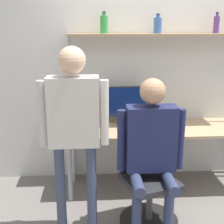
{
  "coord_description": "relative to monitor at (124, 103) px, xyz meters",
  "views": [
    {
      "loc": [
        -0.76,
        -2.99,
        1.87
      ],
      "look_at": [
        -0.58,
        -0.21,
        1.08
      ],
      "focal_mm": 50.0,
      "sensor_mm": 36.0,
      "label": 1
    }
  ],
  "objects": [
    {
      "name": "monitor",
      "position": [
        0.0,
        0.0,
        0.0
      ],
      "size": [
        0.54,
        0.17,
        0.45
      ],
      "color": "#333338",
      "rests_on": "desk"
    },
    {
      "name": "person_seated",
      "position": [
        0.15,
        -0.93,
        -0.13
      ],
      "size": [
        0.61,
        0.47,
        1.42
      ],
      "color": "#2D3856",
      "rests_on": "ground_plane"
    },
    {
      "name": "bottle_purple",
      "position": [
        1.02,
        -0.02,
        0.89
      ],
      "size": [
        0.07,
        0.07,
        0.23
      ],
      "color": "#593372",
      "rests_on": "shelf_unit"
    },
    {
      "name": "bottle_green",
      "position": [
        -0.23,
        -0.02,
        0.89
      ],
      "size": [
        0.09,
        0.09,
        0.23
      ],
      "color": "#2D8C3F",
      "rests_on": "shelf_unit"
    },
    {
      "name": "desk",
      "position": [
        0.39,
        -0.17,
        -0.32
      ],
      "size": [
        2.14,
        0.65,
        0.73
      ],
      "color": "tan",
      "rests_on": "ground_plane"
    },
    {
      "name": "office_chair",
      "position": [
        0.14,
        -0.89,
        -0.69
      ],
      "size": [
        0.58,
        0.58,
        0.93
      ],
      "color": "black",
      "rests_on": "ground_plane"
    },
    {
      "name": "bottle_blue",
      "position": [
        0.36,
        -0.02,
        0.88
      ],
      "size": [
        0.09,
        0.09,
        0.21
      ],
      "color": "#335999",
      "rests_on": "shelf_unit"
    },
    {
      "name": "ground_plane",
      "position": [
        0.39,
        -0.52,
        -0.98
      ],
      "size": [
        12.0,
        12.0,
        0.0
      ],
      "primitive_type": "plane",
      "color": "slate"
    },
    {
      "name": "wall_back",
      "position": [
        0.39,
        0.18,
        0.37
      ],
      "size": [
        8.0,
        0.06,
        2.7
      ],
      "color": "silver",
      "rests_on": "ground_plane"
    },
    {
      "name": "person_standing",
      "position": [
        -0.53,
        -0.94,
        0.12
      ],
      "size": [
        0.6,
        0.23,
        1.7
      ],
      "color": "#38425B",
      "rests_on": "ground_plane"
    },
    {
      "name": "laptop",
      "position": [
        0.14,
        -0.29,
        -0.19
      ],
      "size": [
        0.33,
        0.21,
        0.21
      ],
      "color": "#BCBCC1",
      "rests_on": "desk"
    },
    {
      "name": "cell_phone",
      "position": [
        0.44,
        -0.31,
        -0.24
      ],
      "size": [
        0.07,
        0.15,
        0.01
      ],
      "color": "black",
      "rests_on": "desk"
    },
    {
      "name": "shelf_unit",
      "position": [
        0.39,
        -0.02,
        0.59
      ],
      "size": [
        2.03,
        0.32,
        1.77
      ],
      "color": "#997A56",
      "rests_on": "ground_plane"
    }
  ]
}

